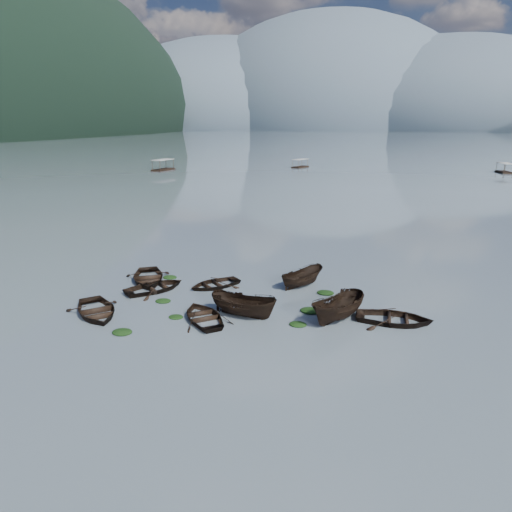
% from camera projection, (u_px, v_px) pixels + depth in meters
% --- Properties ---
extents(ground_plane, '(2400.00, 2400.00, 0.00)m').
position_uv_depth(ground_plane, '(204.00, 357.00, 23.37)').
color(ground_plane, slate).
extents(haze_mtn_a, '(520.00, 520.00, 280.00)m').
position_uv_depth(haze_mtn_a, '(229.00, 129.00, 921.18)').
color(haze_mtn_a, '#475666').
rests_on(haze_mtn_a, ground).
extents(haze_mtn_b, '(520.00, 520.00, 340.00)m').
position_uv_depth(haze_mtn_b, '(329.00, 129.00, 878.25)').
color(haze_mtn_b, '#475666').
rests_on(haze_mtn_b, ground).
extents(haze_mtn_c, '(520.00, 520.00, 260.00)m').
position_uv_depth(haze_mtn_c, '(439.00, 130.00, 835.31)').
color(haze_mtn_c, '#475666').
rests_on(haze_mtn_c, ground).
extents(rowboat_0, '(5.57, 5.66, 0.96)m').
position_uv_depth(rowboat_0, '(97.00, 315.00, 28.55)').
color(rowboat_0, black).
rests_on(rowboat_0, ground).
extents(rowboat_1, '(5.17, 5.30, 0.90)m').
position_uv_depth(rowboat_1, '(155.00, 291.00, 32.68)').
color(rowboat_1, black).
rests_on(rowboat_1, ground).
extents(rowboat_2, '(4.72, 2.63, 1.72)m').
position_uv_depth(rowboat_2, '(244.00, 316.00, 28.37)').
color(rowboat_2, black).
rests_on(rowboat_2, ground).
extents(rowboat_3, '(4.90, 5.12, 0.86)m').
position_uv_depth(rowboat_3, '(204.00, 320.00, 27.86)').
color(rowboat_3, black).
rests_on(rowboat_3, ground).
extents(rowboat_4, '(4.61, 3.36, 0.93)m').
position_uv_depth(rowboat_4, '(394.00, 323.00, 27.43)').
color(rowboat_4, black).
rests_on(rowboat_4, ground).
extents(rowboat_5, '(3.97, 4.89, 1.80)m').
position_uv_depth(rowboat_5, '(338.00, 320.00, 27.82)').
color(rowboat_5, black).
rests_on(rowboat_5, ground).
extents(rowboat_6, '(5.20, 5.83, 1.00)m').
position_uv_depth(rowboat_6, '(148.00, 281.00, 34.58)').
color(rowboat_6, black).
rests_on(rowboat_6, ground).
extents(rowboat_7, '(4.68, 4.72, 0.80)m').
position_uv_depth(rowboat_7, '(215.00, 287.00, 33.48)').
color(rowboat_7, black).
rests_on(rowboat_7, ground).
extents(rowboat_8, '(3.57, 4.08, 1.53)m').
position_uv_depth(rowboat_8, '(302.00, 286.00, 33.67)').
color(rowboat_8, black).
rests_on(rowboat_8, ground).
extents(weed_clump_0, '(1.17, 0.96, 0.26)m').
position_uv_depth(weed_clump_0, '(122.00, 333.00, 26.06)').
color(weed_clump_0, black).
rests_on(weed_clump_0, ground).
extents(weed_clump_1, '(0.93, 0.75, 0.21)m').
position_uv_depth(weed_clump_1, '(176.00, 318.00, 28.13)').
color(weed_clump_1, black).
rests_on(weed_clump_1, ground).
extents(weed_clump_2, '(1.05, 0.84, 0.23)m').
position_uv_depth(weed_clump_2, '(298.00, 325.00, 27.08)').
color(weed_clump_2, black).
rests_on(weed_clump_2, ground).
extents(weed_clump_3, '(0.81, 0.68, 0.18)m').
position_uv_depth(weed_clump_3, '(262.00, 299.00, 31.07)').
color(weed_clump_3, black).
rests_on(weed_clump_3, ground).
extents(weed_clump_4, '(1.33, 1.05, 0.27)m').
position_uv_depth(weed_clump_4, '(311.00, 312.00, 29.02)').
color(weed_clump_4, black).
rests_on(weed_clump_4, ground).
extents(weed_clump_5, '(1.10, 0.89, 0.23)m').
position_uv_depth(weed_clump_5, '(170.00, 278.00, 35.33)').
color(weed_clump_5, black).
rests_on(weed_clump_5, ground).
extents(weed_clump_6, '(1.06, 0.88, 0.22)m').
position_uv_depth(weed_clump_6, '(163.00, 302.00, 30.65)').
color(weed_clump_6, black).
rests_on(weed_clump_6, ground).
extents(weed_clump_7, '(1.21, 0.97, 0.26)m').
position_uv_depth(weed_clump_7, '(325.00, 294.00, 32.07)').
color(weed_clump_7, black).
rests_on(weed_clump_7, ground).
extents(pontoon_left, '(4.06, 7.21, 2.61)m').
position_uv_depth(pontoon_left, '(163.00, 170.00, 115.59)').
color(pontoon_left, black).
rests_on(pontoon_left, ground).
extents(pontoon_centre, '(4.28, 5.98, 2.12)m').
position_uv_depth(pontoon_centre, '(300.00, 167.00, 123.18)').
color(pontoon_centre, black).
rests_on(pontoon_centre, ground).
extents(pontoon_right, '(2.81, 5.96, 2.23)m').
position_uv_depth(pontoon_right, '(504.00, 173.00, 110.09)').
color(pontoon_right, black).
rests_on(pontoon_right, ground).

